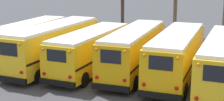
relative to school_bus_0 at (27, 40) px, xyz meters
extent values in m
plane|color=#424247|center=(7.77, -0.21, -1.71)|extent=(160.00, 160.00, 0.00)
cube|color=yellow|center=(0.00, 0.02, -0.06)|extent=(2.52, 9.94, 2.57)
cube|color=white|center=(0.00, 0.02, 1.32)|extent=(2.32, 9.54, 0.20)
cube|color=black|center=(-1.18, 0.00, -0.26)|extent=(0.20, 9.70, 0.14)
cube|color=black|center=(1.18, 0.04, -0.26)|extent=(0.20, 9.70, 0.14)
cylinder|color=black|center=(-1.16, 3.65, -1.20)|extent=(0.30, 1.02, 1.01)
cylinder|color=black|center=(1.02, 3.69, -1.20)|extent=(0.30, 1.02, 1.01)
cylinder|color=black|center=(1.15, -3.61, -1.20)|extent=(0.30, 1.02, 1.01)
cube|color=yellow|center=(3.11, -0.88, 0.03)|extent=(2.83, 10.33, 2.79)
cube|color=white|center=(3.11, -0.88, 1.52)|extent=(2.62, 9.91, 0.20)
cube|color=black|center=(2.93, -6.04, -1.19)|extent=(2.53, 0.29, 0.36)
cube|color=black|center=(2.93, -6.02, 0.79)|extent=(1.36, 0.08, 0.84)
sphere|color=red|center=(3.85, -6.08, -0.60)|extent=(0.22, 0.22, 0.22)
sphere|color=orange|center=(3.85, -6.08, 1.20)|extent=(0.18, 0.18, 0.18)
cube|color=black|center=(1.86, -0.84, -0.18)|extent=(0.37, 10.04, 0.14)
cube|color=black|center=(4.35, -0.92, -0.18)|extent=(0.37, 10.04, 0.14)
cylinder|color=black|center=(2.08, 2.98, -1.22)|extent=(0.31, 0.98, 0.97)
cylinder|color=black|center=(4.39, 2.90, -1.22)|extent=(0.31, 0.98, 0.97)
cylinder|color=black|center=(1.82, -4.66, -1.22)|extent=(0.31, 0.98, 0.97)
cylinder|color=black|center=(4.13, -4.74, -1.22)|extent=(0.31, 0.98, 0.97)
cube|color=yellow|center=(6.21, -0.79, -0.13)|extent=(2.72, 9.50, 2.46)
cube|color=white|center=(6.21, -0.79, 1.21)|extent=(2.51, 9.11, 0.20)
cube|color=black|center=(6.09, -5.55, -1.18)|extent=(2.53, 0.27, 0.36)
cube|color=black|center=(6.09, -5.52, 0.55)|extent=(1.36, 0.07, 0.74)
sphere|color=red|center=(5.16, -5.53, -0.68)|extent=(0.22, 0.22, 0.22)
sphere|color=orange|center=(5.16, -5.53, 0.89)|extent=(0.18, 0.18, 0.18)
sphere|color=red|center=(7.02, -5.58, -0.68)|extent=(0.22, 0.22, 0.22)
sphere|color=orange|center=(7.02, -5.58, 0.89)|extent=(0.18, 0.18, 0.18)
cube|color=black|center=(4.96, -0.76, -0.31)|extent=(0.26, 9.24, 0.14)
cube|color=black|center=(7.46, -0.82, -0.31)|extent=(0.26, 9.24, 0.14)
cylinder|color=black|center=(5.14, 2.66, -1.21)|extent=(0.31, 1.00, 1.00)
cylinder|color=black|center=(7.46, 2.60, -1.21)|extent=(0.31, 1.00, 1.00)
cylinder|color=black|center=(4.97, -4.18, -1.21)|extent=(0.31, 1.00, 1.00)
cylinder|color=black|center=(7.28, -4.24, -1.21)|extent=(0.31, 1.00, 1.00)
cube|color=#E5A00C|center=(9.32, -0.08, -0.02)|extent=(2.67, 10.14, 2.68)
cube|color=white|center=(9.32, -0.08, 1.42)|extent=(2.47, 9.73, 0.20)
cube|color=black|center=(9.49, -5.14, -1.17)|extent=(2.37, 0.28, 0.36)
cube|color=black|center=(9.49, -5.12, 0.72)|extent=(1.28, 0.07, 0.80)
sphere|color=red|center=(8.62, -5.18, -0.62)|extent=(0.22, 0.22, 0.22)
sphere|color=orange|center=(8.62, -5.18, 1.10)|extent=(0.18, 0.18, 0.18)
sphere|color=red|center=(10.36, -5.12, -0.62)|extent=(0.22, 0.22, 0.22)
sphere|color=orange|center=(10.36, -5.12, 1.10)|extent=(0.18, 0.18, 0.18)
cube|color=black|center=(8.15, -0.12, -0.22)|extent=(0.36, 9.86, 0.14)
cube|color=black|center=(10.49, -0.04, -0.22)|extent=(0.36, 9.86, 0.14)
cylinder|color=black|center=(8.11, 3.62, -1.20)|extent=(0.31, 1.01, 1.00)
cylinder|color=black|center=(10.27, 3.69, -1.20)|extent=(0.31, 1.01, 1.00)
cylinder|color=black|center=(8.37, -3.84, -1.20)|extent=(0.31, 1.01, 1.00)
cylinder|color=black|center=(10.53, -3.77, -1.20)|extent=(0.31, 1.01, 1.00)
cube|color=#EAAA0F|center=(12.43, -0.25, -0.02)|extent=(2.66, 10.28, 2.64)
cube|color=white|center=(12.43, -0.25, 1.40)|extent=(2.46, 9.86, 0.20)
cube|color=black|center=(12.53, -5.40, -1.16)|extent=(2.50, 0.25, 0.36)
cube|color=black|center=(12.53, -5.38, 0.71)|extent=(1.35, 0.06, 0.79)
sphere|color=red|center=(11.62, -5.43, -0.62)|extent=(0.22, 0.22, 0.22)
sphere|color=orange|center=(11.62, -5.43, 1.08)|extent=(0.18, 0.18, 0.18)
sphere|color=red|center=(13.45, -5.39, -0.62)|extent=(0.22, 0.22, 0.22)
sphere|color=orange|center=(13.45, -5.39, 1.08)|extent=(0.18, 0.18, 0.18)
cube|color=black|center=(11.19, -0.27, -0.22)|extent=(0.23, 10.02, 0.14)
cube|color=black|center=(13.66, -0.22, -0.22)|extent=(0.23, 10.02, 0.14)
cylinder|color=black|center=(11.20, 3.54, -1.19)|extent=(0.30, 1.04, 1.03)
cylinder|color=black|center=(13.49, 3.59, -1.19)|extent=(0.30, 1.04, 1.03)
cylinder|color=black|center=(11.36, -4.09, -1.19)|extent=(0.30, 1.04, 1.03)
cylinder|color=black|center=(13.65, -4.04, -1.19)|extent=(0.30, 1.04, 1.03)
cube|color=yellow|center=(15.53, -1.31, 0.01)|extent=(2.36, 10.36, 2.72)
cube|color=black|center=(15.55, -6.50, 0.76)|extent=(1.28, 0.04, 0.81)
sphere|color=red|center=(14.68, -6.54, -0.60)|extent=(0.22, 0.22, 0.22)
sphere|color=orange|center=(14.68, -6.54, 1.15)|extent=(0.18, 0.18, 0.18)
cube|color=black|center=(14.36, -1.32, -0.19)|extent=(0.07, 10.14, 0.14)
cylinder|color=black|center=(14.44, 2.56, -1.19)|extent=(0.28, 1.02, 1.02)
cylinder|color=black|center=(14.47, -5.19, -1.19)|extent=(0.28, 1.02, 1.02)
cylinder|color=brown|center=(14.55, 12.26, 1.96)|extent=(0.26, 0.26, 7.33)
cylinder|color=#473323|center=(2.75, 15.50, 0.57)|extent=(0.41, 0.41, 4.56)
cylinder|color=brown|center=(9.08, 15.43, 0.71)|extent=(0.42, 0.42, 4.83)
cylinder|color=#939399|center=(-4.00, 7.03, -1.01)|extent=(0.06, 0.06, 1.40)
cylinder|color=#939399|center=(-1.39, 7.03, -1.01)|extent=(0.06, 0.06, 1.40)
cylinder|color=#939399|center=(1.23, 7.03, -1.01)|extent=(0.06, 0.06, 1.40)
cylinder|color=#939399|center=(3.84, 7.03, -1.01)|extent=(0.06, 0.06, 1.40)
cylinder|color=#939399|center=(6.46, 7.03, -1.01)|extent=(0.06, 0.06, 1.40)
cylinder|color=#939399|center=(9.07, 7.03, -1.01)|extent=(0.06, 0.06, 1.40)
cylinder|color=#939399|center=(11.69, 7.03, -1.01)|extent=(0.06, 0.06, 1.40)
cylinder|color=#939399|center=(14.30, 7.03, -1.01)|extent=(0.06, 0.06, 1.40)
cylinder|color=#939399|center=(7.77, 7.03, -0.31)|extent=(23.53, 0.04, 0.04)
camera|label=1|loc=(16.70, -23.06, 5.66)|focal=55.00mm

